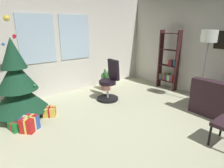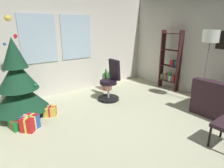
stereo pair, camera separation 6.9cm
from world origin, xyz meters
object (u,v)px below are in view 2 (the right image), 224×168
holiday_tree (18,85)px  office_chair (110,84)px  gift_box_blue (30,122)px  floor_lamp (210,42)px  bookshelf (170,64)px  gift_box_green (17,125)px  potted_plant (107,82)px  gift_box_red (30,123)px  gift_box_gold (50,111)px

holiday_tree → office_chair: holiday_tree is taller
gift_box_blue → floor_lamp: (3.79, -1.33, 1.40)m
holiday_tree → bookshelf: bearing=-11.1°
gift_box_blue → bookshelf: bearing=-1.8°
holiday_tree → gift_box_green: (-0.22, -0.51, -0.63)m
gift_box_green → gift_box_blue: gift_box_blue is taller
gift_box_green → floor_lamp: floor_lamp is taller
office_chair → holiday_tree: bearing=169.1°
office_chair → potted_plant: office_chair is taller
gift_box_green → gift_box_blue: size_ratio=0.85×
gift_box_red → potted_plant: potted_plant is taller
gift_box_red → gift_box_gold: 0.62m
bookshelf → office_chair: bearing=168.6°
holiday_tree → bookshelf: (4.05, -0.80, 0.06)m
holiday_tree → gift_box_blue: holiday_tree is taller
office_chair → bookshelf: 2.03m
gift_box_red → bookshelf: bearing=-1.3°
gift_box_gold → floor_lamp: size_ratio=0.18×
gift_box_gold → office_chair: 1.64m
gift_box_red → office_chair: size_ratio=0.36×
bookshelf → gift_box_gold: bearing=172.9°
gift_box_green → office_chair: size_ratio=0.29×
bookshelf → potted_plant: bookshelf is taller
gift_box_gold → floor_lamp: bearing=-26.6°
gift_box_red → gift_box_blue: size_ratio=1.04×
gift_box_blue → office_chair: office_chair is taller
gift_box_blue → floor_lamp: floor_lamp is taller
holiday_tree → potted_plant: 2.53m
gift_box_green → bookshelf: bookshelf is taller
gift_box_gold → gift_box_blue: size_ratio=0.91×
gift_box_blue → holiday_tree: bearing=88.6°
bookshelf → potted_plant: (-1.57, 1.07, -0.51)m
gift_box_green → bookshelf: bearing=-3.8°
gift_box_red → gift_box_gold: bearing=34.5°
gift_box_red → potted_plant: bearing=21.2°
holiday_tree → gift_box_green: 0.84m
gift_box_gold → gift_box_red: bearing=-145.5°
holiday_tree → potted_plant: holiday_tree is taller
office_chair → bookshelf: size_ratio=0.60×
office_chair → floor_lamp: 2.58m
gift_box_green → floor_lamp: (3.99, -1.49, 1.45)m
gift_box_blue → office_chair: size_ratio=0.34×
gift_box_blue → potted_plant: (2.49, 0.94, 0.13)m
gift_box_red → office_chair: office_chair is taller
holiday_tree → gift_box_blue: (-0.02, -0.67, -0.57)m
gift_box_green → floor_lamp: size_ratio=0.17×
gift_box_red → potted_plant: 2.69m
gift_box_blue → potted_plant: bearing=20.7°
floor_lamp → potted_plant: 2.91m
holiday_tree → gift_box_blue: bearing=-91.4°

